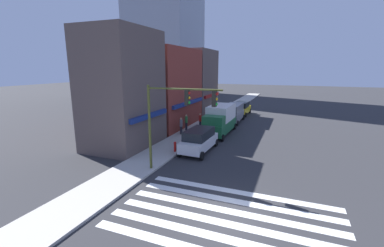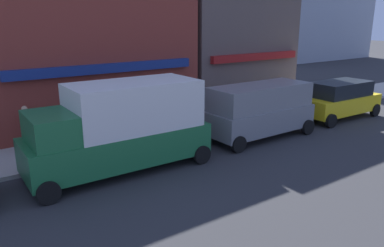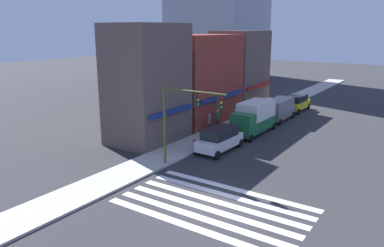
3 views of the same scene
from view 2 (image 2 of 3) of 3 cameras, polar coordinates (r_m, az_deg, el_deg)
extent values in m
cube|color=maroon|center=(19.20, -16.25, 13.70)|extent=(9.95, 5.00, 9.24)
cube|color=navy|center=(16.84, -12.82, 8.20)|extent=(8.46, 0.30, 0.40)
cube|color=brown|center=(23.71, 5.32, 14.94)|extent=(7.46, 5.00, 9.60)
cube|color=maroon|center=(21.85, 9.75, 9.99)|extent=(6.34, 0.30, 0.40)
cube|color=#1E6638|center=(13.03, -11.01, -3.38)|extent=(6.22, 2.25, 1.10)
cube|color=silver|center=(12.91, -8.81, 2.79)|extent=(4.36, 2.24, 1.60)
cube|color=#1E6638|center=(12.12, -19.82, -0.53)|extent=(1.75, 2.10, 0.90)
cylinder|color=black|center=(13.47, -23.40, -6.27)|extent=(0.68, 0.22, 0.68)
cylinder|color=black|center=(11.48, -21.02, -9.82)|extent=(0.68, 0.22, 0.68)
cylinder|color=black|center=(15.31, -3.41, -2.39)|extent=(0.68, 0.22, 0.68)
cylinder|color=black|center=(13.58, 1.49, -4.75)|extent=(0.68, 0.22, 0.68)
cube|color=slate|center=(16.72, 10.21, 0.73)|extent=(5.02, 2.05, 1.00)
cube|color=slate|center=(16.49, 10.37, 4.09)|extent=(4.77, 1.89, 1.00)
cylinder|color=black|center=(16.24, 2.38, -1.31)|extent=(0.68, 0.22, 0.68)
cylinder|color=black|center=(14.78, 7.10, -3.15)|extent=(0.68, 0.22, 0.68)
cylinder|color=black|center=(18.98, 12.48, 0.84)|extent=(0.68, 0.22, 0.68)
cylinder|color=black|center=(17.75, 17.20, -0.53)|extent=(0.68, 0.22, 0.68)
cube|color=yellow|center=(21.18, 21.44, 2.83)|extent=(4.74, 2.01, 0.85)
cube|color=black|center=(21.03, 21.66, 4.95)|extent=(3.33, 1.83, 0.75)
cylinder|color=black|center=(20.27, 16.03, 1.54)|extent=(0.68, 0.22, 0.68)
cylinder|color=black|center=(19.18, 20.40, 0.37)|extent=(0.68, 0.22, 0.68)
cylinder|color=black|center=(23.37, 22.09, 2.81)|extent=(0.68, 0.22, 0.68)
cylinder|color=black|center=(22.43, 26.12, 1.85)|extent=(0.68, 0.22, 0.68)
cylinder|color=#23232D|center=(16.39, -17.35, -1.00)|extent=(0.26, 0.26, 0.85)
cylinder|color=#2D7A3D|center=(16.20, -17.57, 1.62)|extent=(0.32, 0.32, 0.70)
sphere|color=tan|center=(16.10, -17.71, 3.21)|extent=(0.22, 0.22, 0.22)
cylinder|color=#23232D|center=(15.76, -23.69, -2.29)|extent=(0.26, 0.26, 0.85)
cylinder|color=slate|center=(15.56, -24.00, 0.43)|extent=(0.32, 0.32, 0.70)
sphere|color=tan|center=(15.45, -24.18, 2.07)|extent=(0.22, 0.22, 0.22)
cylinder|color=#23232D|center=(15.72, -11.61, -1.30)|extent=(0.26, 0.26, 0.85)
cylinder|color=red|center=(15.52, -11.77, 1.44)|extent=(0.32, 0.32, 0.70)
sphere|color=tan|center=(15.42, -11.86, 3.10)|extent=(0.22, 0.22, 0.22)
camera|label=1|loc=(21.73, -114.57, -1.30)|focal=24.00mm
camera|label=3|loc=(27.81, -132.79, -0.83)|focal=35.00mm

